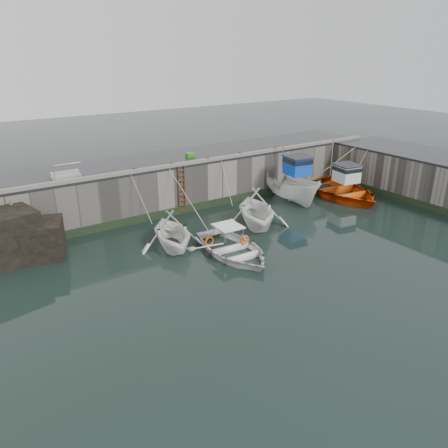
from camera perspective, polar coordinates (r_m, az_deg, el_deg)
ground at (r=22.56m, az=11.48°, el=-4.96°), size 120.00×120.00×0.00m
quay_back at (r=31.39m, az=-4.59°, el=6.00°), size 30.00×5.00×3.00m
quay_right at (r=34.56m, az=26.05°, el=5.31°), size 5.00×15.00×3.00m
road_back at (r=31.00m, az=-4.68°, el=8.81°), size 30.00×5.00×0.16m
road_right at (r=34.21m, az=26.49°, el=7.85°), size 5.00×15.00×0.16m
kerb_back at (r=28.98m, az=-2.37°, el=8.32°), size 30.00×0.30×0.20m
algae_back at (r=29.67m, az=-2.09°, el=2.59°), size 30.00×0.08×0.50m
algae_right at (r=32.79m, az=23.40°, el=2.65°), size 0.08×15.00×0.50m
ladder at (r=28.26m, az=-5.53°, el=4.38°), size 0.51×0.08×3.20m
boat_near_white at (r=24.06m, az=-6.77°, el=-2.91°), size 4.66×5.11×2.31m
boat_near_white_rope at (r=26.90m, az=-10.12°, el=-0.38°), size 0.04×3.16×3.10m
boat_near_blue at (r=23.01m, az=1.18°, el=-3.94°), size 4.16×5.65×1.13m
boat_near_blue_rope at (r=26.68m, az=-4.64°, el=-0.28°), size 0.04×5.15×3.10m
boat_near_blacktrim at (r=26.91m, az=4.14°, el=-0.08°), size 5.90×6.23×2.58m
boat_near_blacktrim_rope at (r=29.47m, az=0.10°, el=1.96°), size 0.04×3.16×3.10m
boat_far_white at (r=31.49m, az=8.80°, el=4.92°), size 3.06×6.31×5.34m
boat_far_orange at (r=33.28m, az=14.87°, el=4.46°), size 6.49×8.25×4.55m
fish_crate at (r=30.50m, az=-4.44°, el=9.02°), size 0.61×0.42×0.27m
railing at (r=26.67m, az=-19.98°, el=6.07°), size 1.60×1.05×1.00m
bollard_a at (r=26.87m, az=-11.67°, el=6.91°), size 0.18×0.18×0.28m
bollard_b at (r=27.87m, az=-6.90°, el=7.73°), size 0.18×0.18×0.28m
bollard_c at (r=29.16m, az=-2.14°, el=8.49°), size 0.18×0.18×0.28m
bollard_d at (r=30.57m, az=2.05°, el=9.11°), size 0.18×0.18×0.28m
bollard_e at (r=32.51m, az=6.70°, el=9.74°), size 0.18×0.18×0.28m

